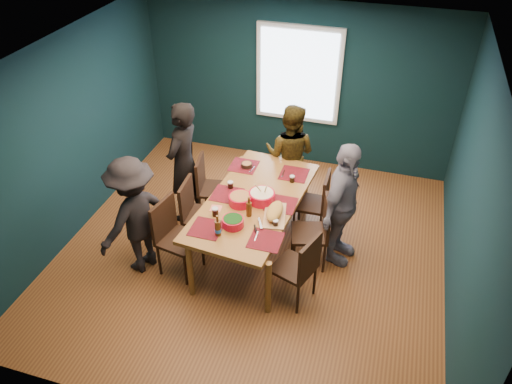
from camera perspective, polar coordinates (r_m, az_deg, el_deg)
room at (r=6.20m, az=0.27°, el=4.26°), size 5.01×5.01×2.71m
dining_table at (r=6.39m, az=-0.28°, el=-1.41°), size 1.30×2.28×0.83m
chair_left_far at (r=7.13m, az=-5.49°, el=0.98°), size 0.51×0.51×0.97m
chair_left_mid at (r=6.63m, az=-6.99°, el=-1.99°), size 0.48×0.48×1.00m
chair_left_near at (r=6.29m, az=-9.56°, el=-4.49°), size 0.54×0.54×1.03m
chair_right_far at (r=6.86m, az=7.05°, el=-0.82°), size 0.43×0.43×0.95m
chair_right_mid at (r=6.34m, az=7.00°, el=-4.07°), size 0.55×0.55×0.99m
chair_right_near at (r=5.82m, az=5.15°, el=-8.30°), size 0.57×0.57×0.99m
person_far_left at (r=6.98m, az=-8.27°, el=3.29°), size 0.51×0.71×1.81m
person_back at (r=7.34m, az=3.91°, el=4.28°), size 0.80×0.65×1.58m
person_right at (r=6.29m, az=9.81°, el=-1.50°), size 0.64×1.08×1.72m
person_near_left at (r=6.28m, az=-13.69°, el=-2.70°), size 0.95×1.19×1.61m
bowl_salad at (r=6.23m, az=-1.81°, el=-0.86°), size 0.29×0.29×0.12m
bowl_dumpling at (r=6.26m, az=0.67°, el=-0.51°), size 0.33×0.33×0.31m
bowl_herbs at (r=5.89m, az=-2.64°, el=-3.42°), size 0.26×0.26×0.11m
cutting_board at (r=6.03m, az=2.14°, el=-2.33°), size 0.36×0.65×0.14m
small_bowl at (r=6.94m, az=-1.07°, el=3.11°), size 0.16×0.16×0.06m
beer_bottle_a at (r=5.75m, az=-4.39°, el=-4.13°), size 0.08×0.08×0.28m
beer_bottle_b at (r=6.01m, az=-0.81°, el=-1.92°), size 0.07×0.07×0.27m
cola_glass_a at (r=6.06m, az=-4.68°, el=-2.23°), size 0.08×0.08×0.11m
cola_glass_b at (r=5.89m, az=2.25°, el=-3.57°), size 0.07×0.07×0.09m
cola_glass_c at (r=6.65m, az=4.15°, el=1.54°), size 0.07×0.07×0.09m
cola_glass_d at (r=6.52m, az=-2.94°, el=0.84°), size 0.07×0.07×0.10m
napkin_a at (r=6.30m, az=2.83°, el=-1.13°), size 0.16×0.16×0.00m
napkin_b at (r=6.21m, az=-4.61°, el=-1.87°), size 0.15×0.15×0.00m
napkin_c at (r=5.77m, az=1.03°, el=-5.19°), size 0.19×0.19×0.00m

